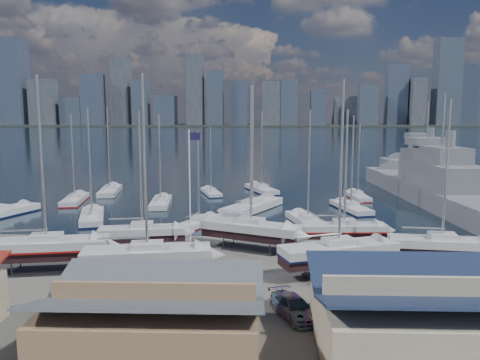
{
  "coord_description": "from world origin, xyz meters",
  "views": [
    {
      "loc": [
        5.81,
        -51.47,
        13.52
      ],
      "look_at": [
        3.83,
        8.0,
        5.34
      ],
      "focal_mm": 35.0,
      "sensor_mm": 36.0,
      "label": 1
    }
  ],
  "objects_px": {
    "naval_ship_east": "(439,193)",
    "flagpole": "(191,185)",
    "naval_ship_west": "(425,171)",
    "car_a": "(100,295)"
  },
  "relations": [
    {
      "from": "car_a",
      "to": "naval_ship_east",
      "type": "bearing_deg",
      "value": 37.85
    },
    {
      "from": "naval_ship_west",
      "to": "car_a",
      "type": "distance_m",
      "value": 84.73
    },
    {
      "from": "naval_ship_east",
      "to": "flagpole",
      "type": "distance_m",
      "value": 45.66
    },
    {
      "from": "naval_ship_east",
      "to": "naval_ship_west",
      "type": "relative_size",
      "value": 1.13
    },
    {
      "from": "flagpole",
      "to": "naval_ship_east",
      "type": "bearing_deg",
      "value": 40.32
    },
    {
      "from": "naval_ship_west",
      "to": "flagpole",
      "type": "relative_size",
      "value": 3.81
    },
    {
      "from": "naval_ship_east",
      "to": "flagpole",
      "type": "relative_size",
      "value": 4.29
    },
    {
      "from": "naval_ship_east",
      "to": "car_a",
      "type": "relative_size",
      "value": 13.74
    },
    {
      "from": "naval_ship_west",
      "to": "flagpole",
      "type": "bearing_deg",
      "value": 143.94
    },
    {
      "from": "naval_ship_east",
      "to": "flagpole",
      "type": "xyz_separation_m",
      "value": [
        -34.57,
        -29.34,
        5.41
      ]
    }
  ]
}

